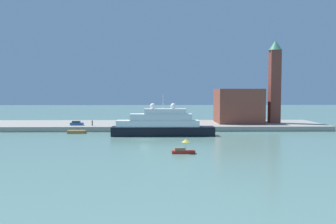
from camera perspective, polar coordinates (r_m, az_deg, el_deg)
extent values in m
plane|color=slate|center=(89.24, -3.66, -4.34)|extent=(400.00, 400.00, 0.00)
cube|color=gray|center=(116.84, -3.05, -2.11)|extent=(110.00, 23.79, 1.46)
cube|color=black|center=(96.01, -0.79, -3.04)|extent=(27.15, 4.40, 2.45)
cube|color=white|center=(95.79, -1.61, -1.81)|extent=(21.72, 4.05, 1.68)
cube|color=white|center=(95.65, -1.12, -0.80)|extent=(16.29, 3.70, 1.72)
cube|color=white|center=(95.55, -0.47, 0.12)|extent=(10.86, 3.34, 1.36)
cylinder|color=silver|center=(95.42, -0.80, 1.73)|extent=(0.16, 0.16, 4.00)
sphere|color=white|center=(95.53, 0.83, 0.96)|extent=(1.43, 1.43, 1.43)
sphere|color=white|center=(95.50, -2.42, 0.96)|extent=(1.43, 1.43, 1.43)
cube|color=#B22319|center=(69.79, 2.45, -6.32)|extent=(4.45, 1.39, 0.54)
cube|color=#8C6647|center=(69.66, 1.90, -5.86)|extent=(1.96, 1.11, 0.60)
cylinder|color=#B2B2B2|center=(69.64, 2.82, -5.43)|extent=(0.06, 0.06, 1.64)
cone|color=gold|center=(69.48, 2.82, -4.52)|extent=(1.66, 1.66, 0.58)
cube|color=olive|center=(104.60, -14.18, -3.04)|extent=(4.99, 1.87, 0.85)
cube|color=brown|center=(120.47, 10.98, 0.98)|extent=(14.23, 13.93, 11.03)
cube|color=brown|center=(121.30, 16.42, 3.82)|extent=(3.27, 3.27, 23.33)
cone|color=#387A5B|center=(122.11, 16.53, 10.02)|extent=(4.25, 4.25, 3.05)
cube|color=#1E4C99|center=(112.90, -14.15, -1.84)|extent=(3.87, 1.63, 0.76)
cube|color=#262D33|center=(112.89, -14.25, -1.52)|extent=(2.32, 1.47, 0.54)
cylinder|color=#4C4C4C|center=(110.98, -11.84, -1.72)|extent=(0.36, 0.36, 1.47)
sphere|color=tan|center=(110.91, -11.84, -1.28)|extent=(0.24, 0.24, 0.24)
cylinder|color=black|center=(105.98, -3.02, -2.07)|extent=(0.36, 0.36, 0.82)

